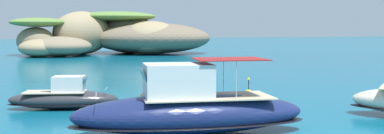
% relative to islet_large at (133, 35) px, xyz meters
% --- Properties ---
extents(islet_large, '(34.34, 27.12, 8.02)m').
position_rel_islet_large_xyz_m(islet_large, '(0.00, 0.00, 0.00)').
color(islet_large, '#756651').
rests_on(islet_large, ground).
extents(islet_small, '(15.75, 15.61, 6.67)m').
position_rel_islet_large_xyz_m(islet_small, '(-15.96, -3.40, -1.02)').
color(islet_small, '#9E8966').
rests_on(islet_small, ground).
extents(motorboat_navy, '(11.59, 5.03, 3.51)m').
position_rel_islet_large_xyz_m(motorboat_navy, '(-13.14, -69.52, -2.43)').
color(motorboat_navy, navy).
rests_on(motorboat_navy, ground).
extents(motorboat_charcoal, '(7.08, 3.76, 2.01)m').
position_rel_islet_large_xyz_m(motorboat_charcoal, '(-18.01, -60.35, -2.87)').
color(motorboat_charcoal, '#2D2D33').
rests_on(motorboat_charcoal, ground).
extents(channel_buoy, '(0.56, 0.56, 1.48)m').
position_rel_islet_large_xyz_m(channel_buoy, '(-5.19, -59.74, -3.20)').
color(channel_buoy, yellow).
rests_on(channel_buoy, ground).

